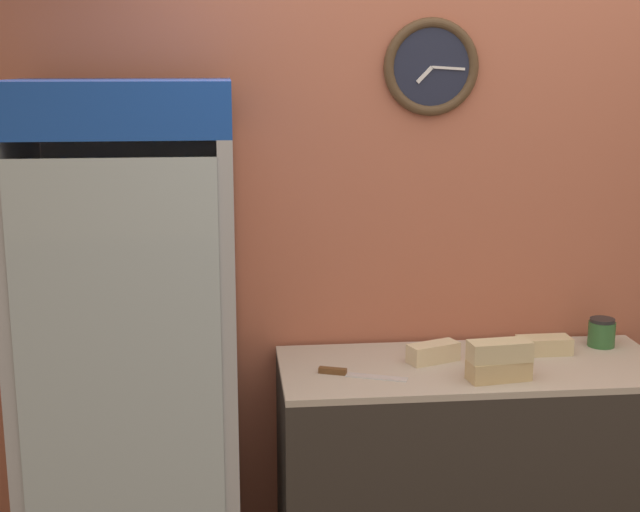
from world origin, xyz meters
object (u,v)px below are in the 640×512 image
(beverage_cooler, at_px, (131,324))
(chefs_knife, at_px, (350,373))
(sandwich_stack_middle, at_px, (500,351))
(condiment_jar, at_px, (602,333))
(sandwich_stack_bottom, at_px, (499,370))
(sandwich_flat_left, at_px, (433,353))
(sandwich_flat_right, at_px, (544,345))

(beverage_cooler, xyz_separation_m, chefs_knife, (0.79, -0.08, -0.19))
(beverage_cooler, distance_m, sandwich_stack_middle, 1.34)
(sandwich_stack_middle, relative_size, condiment_jar, 2.02)
(sandwich_stack_bottom, xyz_separation_m, chefs_knife, (-0.53, 0.10, -0.03))
(sandwich_stack_middle, bearing_deg, chefs_knife, 169.07)
(beverage_cooler, bearing_deg, sandwich_stack_middle, -7.96)
(sandwich_stack_bottom, xyz_separation_m, condiment_jar, (0.53, 0.34, 0.02))
(sandwich_flat_left, bearing_deg, beverage_cooler, -178.13)
(chefs_knife, bearing_deg, sandwich_stack_middle, -10.93)
(sandwich_flat_right, distance_m, condiment_jar, 0.27)
(sandwich_stack_middle, distance_m, sandwich_flat_right, 0.39)
(sandwich_stack_middle, bearing_deg, sandwich_flat_right, 45.58)
(sandwich_stack_middle, bearing_deg, beverage_cooler, 172.04)
(beverage_cooler, height_order, sandwich_stack_middle, beverage_cooler)
(sandwich_stack_middle, distance_m, sandwich_flat_left, 0.30)
(sandwich_stack_middle, height_order, condiment_jar, sandwich_stack_middle)
(beverage_cooler, relative_size, sandwich_flat_left, 8.95)
(sandwich_stack_bottom, bearing_deg, beverage_cooler, 172.04)
(sandwich_stack_bottom, distance_m, sandwich_flat_right, 0.38)
(condiment_jar, bearing_deg, chefs_knife, -167.31)
(chefs_knife, height_order, condiment_jar, condiment_jar)
(sandwich_stack_middle, xyz_separation_m, sandwich_flat_left, (-0.19, 0.22, -0.07))
(condiment_jar, bearing_deg, sandwich_flat_left, -170.62)
(sandwich_flat_left, xyz_separation_m, sandwich_flat_right, (0.46, 0.05, -0.00))
(sandwich_flat_left, height_order, condiment_jar, condiment_jar)
(sandwich_stack_middle, xyz_separation_m, condiment_jar, (0.53, 0.34, -0.05))
(sandwich_stack_middle, distance_m, condiment_jar, 0.63)
(sandwich_stack_bottom, bearing_deg, chefs_knife, 169.07)
(beverage_cooler, height_order, sandwich_stack_bottom, beverage_cooler)
(chefs_knife, bearing_deg, sandwich_flat_left, 19.46)
(sandwich_stack_bottom, height_order, sandwich_flat_left, same)
(sandwich_flat_left, bearing_deg, sandwich_flat_right, 6.41)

